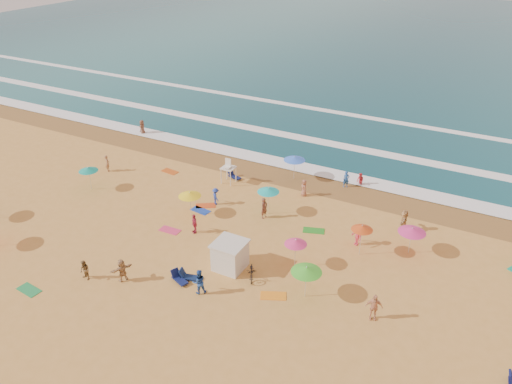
% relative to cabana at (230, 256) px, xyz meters
% --- Properties ---
extents(ground, '(220.00, 220.00, 0.00)m').
position_rel_cabana_xyz_m(ground, '(-1.52, 2.36, -1.00)').
color(ground, gold).
rests_on(ground, ground).
extents(ocean, '(220.00, 140.00, 0.18)m').
position_rel_cabana_xyz_m(ocean, '(-1.52, 86.36, -1.00)').
color(ocean, '#0C4756').
rests_on(ocean, ground).
extents(wet_sand, '(220.00, 220.00, 0.00)m').
position_rel_cabana_xyz_m(wet_sand, '(-1.52, 14.86, -0.99)').
color(wet_sand, olive).
rests_on(wet_sand, ground).
extents(surf_foam, '(200.00, 18.70, 0.05)m').
position_rel_cabana_xyz_m(surf_foam, '(-1.52, 23.68, -0.90)').
color(surf_foam, white).
rests_on(surf_foam, ground).
extents(cabana, '(2.00, 2.00, 2.00)m').
position_rel_cabana_xyz_m(cabana, '(0.00, 0.00, 0.00)').
color(cabana, silver).
rests_on(cabana, ground).
extents(cabana_roof, '(2.20, 2.20, 0.12)m').
position_rel_cabana_xyz_m(cabana_roof, '(0.00, 0.00, 1.06)').
color(cabana_roof, silver).
rests_on(cabana_roof, cabana).
extents(bicycle, '(1.46, 1.99, 1.00)m').
position_rel_cabana_xyz_m(bicycle, '(1.90, -0.30, -0.50)').
color(bicycle, black).
rests_on(bicycle, ground).
extents(lifeguard_stand, '(1.20, 1.20, 2.10)m').
position_rel_cabana_xyz_m(lifeguard_stand, '(-6.81, 11.23, 0.05)').
color(lifeguard_stand, white).
rests_on(lifeguard_stand, ground).
extents(beach_umbrellas, '(53.72, 27.64, 0.77)m').
position_rel_cabana_xyz_m(beach_umbrellas, '(2.00, 1.26, 1.13)').
color(beach_umbrellas, red).
rests_on(beach_umbrellas, ground).
extents(loungers, '(48.16, 22.66, 0.34)m').
position_rel_cabana_xyz_m(loungers, '(2.54, -1.86, -0.83)').
color(loungers, '#0E1749').
rests_on(loungers, ground).
extents(towels, '(51.40, 21.98, 0.03)m').
position_rel_cabana_xyz_m(towels, '(-3.22, 0.95, -0.98)').
color(towels, red).
rests_on(towels, ground).
extents(beachgoers, '(49.43, 23.80, 2.10)m').
position_rel_cabana_xyz_m(beachgoers, '(-0.90, 6.10, -0.17)').
color(beachgoers, brown).
rests_on(beachgoers, ground).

